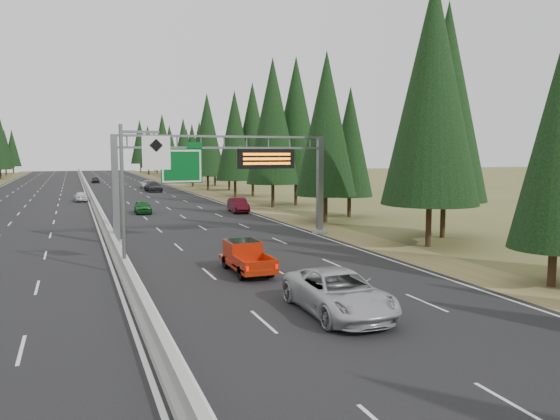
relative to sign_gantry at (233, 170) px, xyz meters
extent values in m
cube|color=black|center=(-8.92, 45.12, -5.23)|extent=(32.00, 260.00, 0.08)
cube|color=olive|center=(8.88, 45.12, -5.24)|extent=(3.60, 260.00, 0.06)
cube|color=gray|center=(-8.92, 45.12, -5.04)|extent=(0.70, 260.00, 0.30)
cube|color=gray|center=(-8.92, 45.12, -4.64)|extent=(0.30, 260.00, 0.60)
cube|color=slate|center=(-8.57, 0.12, -1.29)|extent=(0.45, 0.45, 7.80)
cube|color=gray|center=(-8.57, 0.12, -5.04)|extent=(0.90, 0.90, 0.30)
cube|color=slate|center=(7.28, 0.12, -1.29)|extent=(0.45, 0.45, 7.80)
cube|color=gray|center=(7.28, 0.12, -5.04)|extent=(0.90, 0.90, 0.30)
cube|color=slate|center=(-0.64, 0.12, 2.53)|extent=(15.85, 0.35, 0.16)
cube|color=slate|center=(-0.64, 0.12, 1.69)|extent=(15.85, 0.35, 0.16)
cube|color=#054C19|center=(-3.92, -0.13, 0.36)|extent=(3.00, 0.10, 2.50)
cube|color=silver|center=(-3.92, -0.19, 0.36)|extent=(2.85, 0.02, 2.35)
cube|color=#054C19|center=(-2.92, -0.13, 1.86)|extent=(1.10, 0.10, 0.45)
cube|color=black|center=(2.58, -0.18, 0.86)|extent=(4.50, 0.40, 1.50)
cube|color=orange|center=(2.58, -0.40, 1.21)|extent=(3.80, 0.02, 0.18)
cube|color=orange|center=(2.58, -0.40, 0.86)|extent=(3.80, 0.02, 0.18)
cube|color=orange|center=(2.58, -0.40, 0.51)|extent=(3.80, 0.02, 0.18)
cylinder|color=slate|center=(-8.92, -9.88, -1.19)|extent=(0.20, 0.20, 8.00)
cube|color=gray|center=(-8.92, -9.88, -5.09)|extent=(0.50, 0.50, 0.20)
cube|color=slate|center=(-7.92, -9.88, 2.41)|extent=(2.00, 0.15, 0.15)
cube|color=silver|center=(-7.12, -10.00, 1.31)|extent=(1.50, 0.06, 1.80)
cylinder|color=black|center=(10.40, -20.04, -4.31)|extent=(0.40, 0.40, 1.92)
cone|color=black|center=(10.40, -20.04, 1.70)|extent=(4.32, 4.32, 10.09)
cylinder|color=black|center=(11.90, -8.03, -3.77)|extent=(0.40, 0.40, 2.99)
cone|color=black|center=(11.90, -8.03, 5.57)|extent=(6.73, 6.73, 15.70)
cylinder|color=black|center=(15.50, -4.92, -3.83)|extent=(0.40, 0.40, 2.88)
cone|color=black|center=(15.50, -4.92, 5.16)|extent=(6.47, 6.47, 15.10)
cylinder|color=black|center=(11.02, 6.80, -3.98)|extent=(0.40, 0.40, 2.57)
cone|color=black|center=(11.02, 6.80, 4.04)|extent=(5.78, 5.78, 13.49)
cylinder|color=black|center=(15.27, 10.04, -4.20)|extent=(0.40, 0.40, 2.13)
cone|color=black|center=(15.27, 10.04, 2.45)|extent=(4.79, 4.79, 11.18)
cylinder|color=black|center=(11.35, 22.27, -3.84)|extent=(0.40, 0.40, 2.87)
cone|color=black|center=(11.35, 22.27, 5.12)|extent=(6.45, 6.45, 15.04)
cylinder|color=black|center=(15.01, 23.83, -3.79)|extent=(0.40, 0.40, 2.97)
cone|color=black|center=(15.01, 23.83, 5.48)|extent=(6.67, 6.67, 15.57)
cylinder|color=black|center=(11.32, 38.56, -4.01)|extent=(0.40, 0.40, 2.53)
cone|color=black|center=(11.32, 38.56, 3.89)|extent=(5.68, 5.68, 13.26)
cylinder|color=black|center=(14.37, 39.40, -3.89)|extent=(0.40, 0.40, 2.75)
cone|color=black|center=(14.37, 39.40, 4.71)|extent=(6.19, 6.19, 14.45)
cylinder|color=black|center=(10.82, 53.91, -3.91)|extent=(0.40, 0.40, 2.71)
cone|color=black|center=(10.82, 53.91, 4.56)|extent=(6.10, 6.10, 14.23)
cylinder|color=black|center=(14.67, 53.89, -4.38)|extent=(0.40, 0.40, 1.79)
cone|color=black|center=(14.67, 53.89, 1.21)|extent=(4.02, 4.02, 9.38)
cylinder|color=black|center=(10.55, 65.46, -4.29)|extent=(0.40, 0.40, 1.97)
cone|color=black|center=(10.55, 65.46, 1.86)|extent=(4.42, 4.42, 10.32)
cylinder|color=black|center=(15.51, 67.52, -4.32)|extent=(0.40, 0.40, 1.89)
cone|color=black|center=(15.51, 67.52, 1.60)|extent=(4.26, 4.26, 9.95)
cylinder|color=black|center=(12.08, 82.19, -4.12)|extent=(0.40, 0.40, 2.31)
cone|color=black|center=(12.08, 82.19, 3.09)|extent=(5.19, 5.19, 12.10)
cylinder|color=black|center=(15.93, 83.29, -4.16)|extent=(0.40, 0.40, 2.21)
cone|color=black|center=(15.93, 83.29, 2.73)|extent=(4.97, 4.97, 11.59)
cylinder|color=black|center=(11.39, 96.45, -4.19)|extent=(0.40, 0.40, 2.16)
cone|color=black|center=(11.39, 96.45, 2.56)|extent=(4.86, 4.86, 11.33)
cylinder|color=black|center=(15.55, 96.14, -4.25)|extent=(0.40, 0.40, 2.03)
cone|color=black|center=(15.55, 96.14, 2.08)|extent=(4.56, 4.56, 10.65)
cylinder|color=black|center=(12.04, 111.82, -3.88)|extent=(0.40, 0.40, 2.77)
cone|color=black|center=(12.04, 111.82, 4.77)|extent=(6.23, 6.23, 14.53)
cylinder|color=black|center=(14.46, 112.11, -4.26)|extent=(0.40, 0.40, 2.03)
cone|color=black|center=(14.46, 112.11, 2.08)|extent=(4.56, 4.56, 10.64)
cylinder|color=black|center=(10.16, 127.23, -4.17)|extent=(0.40, 0.40, 2.20)
cone|color=black|center=(10.16, 127.23, 2.71)|extent=(4.95, 4.95, 11.55)
cylinder|color=black|center=(15.96, 127.83, -4.33)|extent=(0.40, 0.40, 1.88)
cone|color=black|center=(15.96, 127.83, 1.55)|extent=(4.23, 4.23, 9.87)
cylinder|color=black|center=(11.60, 138.77, -4.04)|extent=(0.40, 0.40, 2.47)
cone|color=black|center=(11.60, 138.77, 3.67)|extent=(5.55, 5.55, 12.95)
cylinder|color=black|center=(14.46, 140.05, -4.36)|extent=(0.40, 0.40, 1.83)
cone|color=black|center=(14.46, 140.05, 1.35)|extent=(4.11, 4.11, 9.59)
cylinder|color=black|center=(11.01, 155.14, -3.81)|extent=(0.40, 0.40, 2.91)
cone|color=black|center=(11.01, 155.14, 5.27)|extent=(6.54, 6.54, 15.27)
cylinder|color=black|center=(16.05, 156.37, -4.12)|extent=(0.40, 0.40, 2.29)
cone|color=black|center=(16.05, 156.37, 3.03)|extent=(5.15, 5.15, 12.02)
cylinder|color=black|center=(-28.14, 112.40, -4.01)|extent=(0.40, 0.40, 2.52)
cylinder|color=black|center=(-29.66, 126.54, -3.78)|extent=(0.40, 0.40, 2.98)
cylinder|color=black|center=(-29.68, 140.63, -4.18)|extent=(0.40, 0.40, 2.18)
cone|color=black|center=(-29.68, 140.63, 2.63)|extent=(4.90, 4.90, 11.43)
cylinder|color=black|center=(-29.18, 156.94, -4.13)|extent=(0.40, 0.40, 2.28)
cone|color=black|center=(-29.18, 156.94, 2.98)|extent=(5.12, 5.12, 11.95)
imported|color=#B1B1B6|center=(-1.47, -20.47, -4.32)|extent=(3.00, 6.32, 1.74)
cylinder|color=black|center=(-3.44, -13.44, -4.82)|extent=(0.27, 0.73, 0.73)
cylinder|color=black|center=(-1.89, -13.44, -4.82)|extent=(0.27, 0.73, 0.73)
cylinder|color=black|center=(-3.44, -10.41, -4.82)|extent=(0.27, 0.73, 0.73)
cylinder|color=black|center=(-1.89, -10.41, -4.82)|extent=(0.27, 0.73, 0.73)
cube|color=#B2240B|center=(-2.67, -11.88, -4.69)|extent=(1.83, 5.13, 0.27)
cube|color=#B2240B|center=(-2.67, -11.06, -4.04)|extent=(1.74, 2.01, 1.01)
cube|color=black|center=(-2.67, -11.06, -3.77)|extent=(1.56, 1.74, 0.50)
cube|color=#B2240B|center=(-3.54, -13.25, -4.36)|extent=(0.09, 2.20, 0.55)
cube|color=#B2240B|center=(-1.80, -13.25, -4.36)|extent=(0.09, 2.20, 0.55)
cube|color=#B2240B|center=(-2.67, -14.35, -4.36)|extent=(1.83, 0.09, 0.55)
imported|color=#14571F|center=(-4.36, 20.27, -4.48)|extent=(1.80, 4.20, 1.42)
imported|color=#4C0A15|center=(5.58, 17.59, -4.40)|extent=(2.05, 4.89, 1.57)
imported|color=black|center=(1.35, 53.76, -4.37)|extent=(2.66, 5.80, 1.64)
imported|color=white|center=(1.64, 62.89, -4.47)|extent=(2.40, 5.18, 1.44)
imported|color=black|center=(-6.67, 85.90, -4.55)|extent=(1.78, 3.85, 1.28)
imported|color=silver|center=(-10.42, 38.05, -4.50)|extent=(1.88, 4.11, 1.37)
camera|label=1|loc=(-11.37, -39.78, 1.30)|focal=35.00mm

